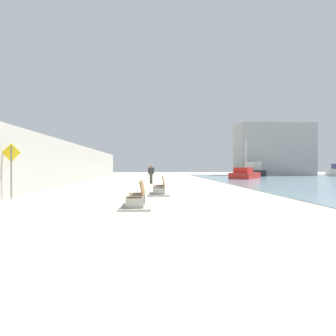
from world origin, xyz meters
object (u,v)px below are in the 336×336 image
Objects in this scene: boat_far_right at (250,171)px; pedestrian_sign at (11,164)px; bench_near at (137,201)px; boat_far_left at (245,174)px; person_walking at (151,173)px; bench_far at (160,190)px.

pedestrian_sign is (-21.44, -34.71, 0.76)m from boat_far_right.
boat_far_left reaches higher than bench_near.
boat_far_right is (15.66, 38.03, 0.59)m from bench_near.
person_walking is at bearing 88.27° from bench_near.
boat_far_right reaches higher than pedestrian_sign.
boat_far_left is at bearing 53.79° from pedestrian_sign.
bench_near and bench_far have the same top height.
bench_near is 5.41m from bench_far.
person_walking is (-0.46, 10.95, 0.72)m from bench_far.
bench_far is 1.30× the size of person_walking.
bench_near is 6.80m from pedestrian_sign.
bench_far is at bearing 79.91° from bench_near.
boat_far_right is 11.34m from boat_far_left.
person_walking is at bearing 64.17° from pedestrian_sign.
bench_near is 29.81m from boat_far_left.
boat_far_right is at bearing 67.62° from bench_near.
pedestrian_sign reaches higher than bench_near.
boat_far_right is at bearing 65.78° from bench_far.
boat_far_right is (15.17, 21.76, -0.14)m from person_walking.
bench_near is 0.29× the size of boat_far_right.
bench_far is (0.95, 5.32, 0.00)m from bench_near.
bench_near is 41.13m from boat_far_right.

